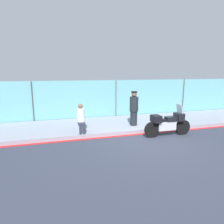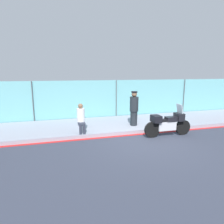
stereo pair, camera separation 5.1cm
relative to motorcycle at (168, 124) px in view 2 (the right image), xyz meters
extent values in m
plane|color=#333847|center=(-1.24, -0.52, -0.59)|extent=(120.00, 120.00, 0.00)
cube|color=#8E93A3|center=(-1.24, 2.30, -0.50)|extent=(35.80, 3.30, 0.18)
cube|color=red|center=(-1.24, 0.56, -0.58)|extent=(35.80, 0.18, 0.01)
cube|color=#6BB2B7|center=(-1.24, 4.04, 0.61)|extent=(34.01, 0.08, 2.40)
cylinder|color=#4C4C51|center=(-6.05, 3.94, 0.61)|extent=(0.05, 0.05, 2.40)
cylinder|color=#4C4C51|center=(-1.24, 3.94, 0.61)|extent=(0.05, 0.05, 2.40)
cylinder|color=#4C4C51|center=(3.58, 3.94, 0.61)|extent=(0.05, 0.05, 2.40)
cylinder|color=black|center=(0.80, -0.01, -0.23)|extent=(0.71, 0.15, 0.71)
cylinder|color=black|center=(-0.76, 0.01, -0.23)|extent=(0.71, 0.15, 0.71)
cube|color=silver|center=(-0.06, 0.00, -0.10)|extent=(0.86, 0.29, 0.42)
cube|color=black|center=(0.16, 0.00, 0.20)|extent=(0.52, 0.31, 0.22)
cube|color=black|center=(-0.15, 0.00, 0.16)|extent=(0.60, 0.29, 0.10)
cube|color=black|center=(0.57, -0.01, 0.28)|extent=(0.33, 0.48, 0.34)
cube|color=silver|center=(0.57, -0.01, 0.66)|extent=(0.11, 0.42, 0.42)
cube|color=black|center=(-0.59, 0.01, 0.26)|extent=(0.37, 0.51, 0.30)
cylinder|color=#1E2328|center=(-1.02, 1.56, -0.04)|extent=(0.36, 0.36, 0.74)
cylinder|color=#1E2328|center=(-1.02, 1.56, 0.70)|extent=(0.43, 0.43, 0.74)
sphere|color=brown|center=(-1.02, 1.56, 1.20)|extent=(0.27, 0.27, 0.27)
cylinder|color=black|center=(-1.02, 1.56, 1.32)|extent=(0.31, 0.31, 0.06)
cylinder|color=#2D3342|center=(-3.85, 0.76, -0.20)|extent=(0.11, 0.11, 0.43)
cylinder|color=#2D3342|center=(-3.69, 0.76, -0.20)|extent=(0.11, 0.11, 0.43)
cube|color=#2D3342|center=(-3.77, 0.97, 0.02)|extent=(0.30, 0.43, 0.10)
cylinder|color=white|center=(-3.77, 1.19, 0.37)|extent=(0.35, 0.35, 0.61)
sphere|color=brown|center=(-3.77, 1.19, 0.79)|extent=(0.22, 0.22, 0.22)
camera|label=1|loc=(-4.87, -7.73, 2.29)|focal=32.00mm
camera|label=2|loc=(-4.82, -7.74, 2.29)|focal=32.00mm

